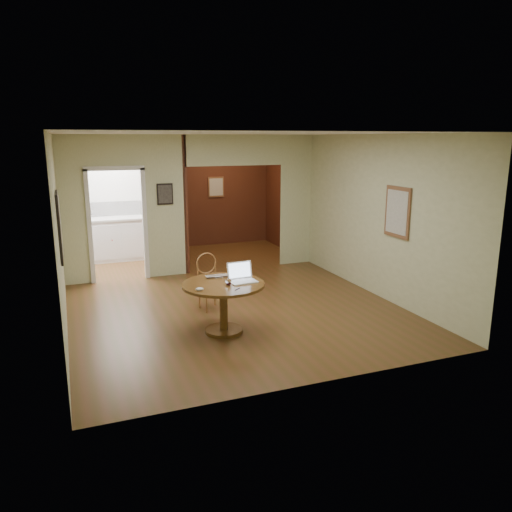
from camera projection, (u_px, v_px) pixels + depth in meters
name	position (u px, v px, depth m)	size (l,w,h in m)	color
floor	(239.00, 312.00, 7.75)	(5.00, 5.00, 0.00)	#4E3616
room_shell	(166.00, 206.00, 10.10)	(5.20, 7.50, 5.00)	white
dining_table	(223.00, 296.00, 6.83)	(1.13, 1.13, 0.71)	brown
chair	(209.00, 278.00, 7.81)	(0.43, 0.43, 0.89)	brown
open_laptop	(241.00, 276.00, 6.88)	(0.37, 0.33, 0.25)	white
closed_laptop	(218.00, 277.00, 7.04)	(0.32, 0.21, 0.03)	#B6B6BB
mouse	(200.00, 289.00, 6.45)	(0.10, 0.06, 0.04)	white
wine_glass	(228.00, 282.00, 6.69)	(0.09, 0.09, 0.10)	white
pen	(237.00, 289.00, 6.51)	(0.01, 0.01, 0.12)	#0B1750
kitchen_cabinet	(118.00, 239.00, 10.98)	(2.06, 0.60, 0.94)	white
grocery_bag	(149.00, 209.00, 11.08)	(0.33, 0.28, 0.33)	beige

